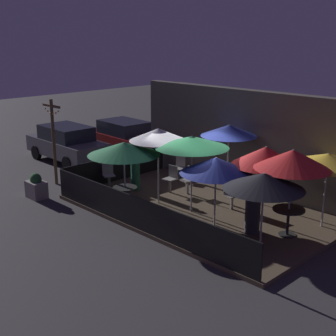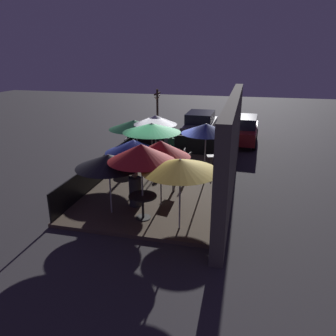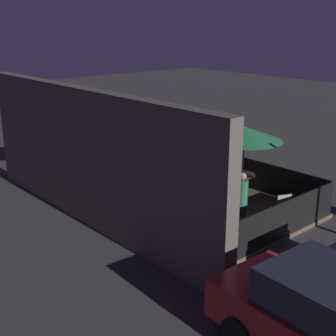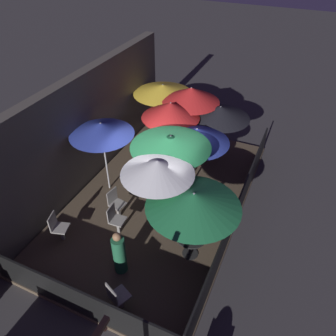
% 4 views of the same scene
% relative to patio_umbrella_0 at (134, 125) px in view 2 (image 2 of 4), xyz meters
% --- Properties ---
extents(ground_plane, '(60.00, 60.00, 0.00)m').
position_rel_patio_umbrella_0_xyz_m(ground_plane, '(1.63, 1.66, -2.08)').
color(ground_plane, '#383538').
extents(patio_deck, '(8.42, 4.99, 0.12)m').
position_rel_patio_umbrella_0_xyz_m(patio_deck, '(1.63, 1.66, -2.02)').
color(patio_deck, brown).
rests_on(patio_deck, ground_plane).
extents(building_wall, '(10.02, 0.36, 3.65)m').
position_rel_patio_umbrella_0_xyz_m(building_wall, '(1.63, 4.38, -0.25)').
color(building_wall, '#4C4742').
rests_on(building_wall, ground_plane).
extents(fence_front, '(8.22, 0.05, 0.95)m').
position_rel_patio_umbrella_0_xyz_m(fence_front, '(1.63, -0.79, -1.48)').
color(fence_front, black).
rests_on(fence_front, patio_deck).
extents(fence_side_left, '(0.05, 4.79, 0.95)m').
position_rel_patio_umbrella_0_xyz_m(fence_side_left, '(-2.53, 1.66, -1.48)').
color(fence_side_left, black).
rests_on(fence_side_left, patio_deck).
extents(patio_umbrella_0, '(2.27, 2.27, 2.16)m').
position_rel_patio_umbrella_0_xyz_m(patio_umbrella_0, '(0.00, 0.00, 0.00)').
color(patio_umbrella_0, '#B2B2B7').
rests_on(patio_umbrella_0, patio_deck).
extents(patio_umbrella_1, '(2.05, 2.05, 2.44)m').
position_rel_patio_umbrella_0_xyz_m(patio_umbrella_1, '(4.75, 1.89, 0.21)').
color(patio_umbrella_1, '#B2B2B7').
rests_on(patio_umbrella_1, patio_deck).
extents(patio_umbrella_2, '(1.91, 1.91, 2.45)m').
position_rel_patio_umbrella_0_xyz_m(patio_umbrella_2, '(1.40, 3.39, 0.30)').
color(patio_umbrella_2, '#B2B2B7').
rests_on(patio_umbrella_2, patio_deck).
extents(patio_umbrella_3, '(1.85, 1.85, 2.49)m').
position_rel_patio_umbrella_0_xyz_m(patio_umbrella_3, '(0.38, 1.10, 0.33)').
color(patio_umbrella_3, '#B2B2B7').
rests_on(patio_umbrella_3, patio_deck).
extents(patio_umbrella_4, '(1.98, 1.98, 2.29)m').
position_rel_patio_umbrella_0_xyz_m(patio_umbrella_4, '(3.69, 2.20, 0.05)').
color(patio_umbrella_4, '#B2B2B7').
rests_on(patio_umbrella_4, patio_deck).
extents(patio_umbrella_5, '(2.07, 2.07, 2.04)m').
position_rel_patio_umbrella_0_xyz_m(patio_umbrella_5, '(2.88, 0.98, -0.15)').
color(patio_umbrella_5, '#B2B2B7').
rests_on(patio_umbrella_5, patio_deck).
extents(patio_umbrella_6, '(2.09, 2.09, 2.00)m').
position_rel_patio_umbrella_0_xyz_m(patio_umbrella_6, '(4.64, 0.76, -0.17)').
color(patio_umbrella_6, '#B2B2B7').
rests_on(patio_umbrella_6, patio_deck).
extents(patio_umbrella_7, '(2.27, 2.27, 2.41)m').
position_rel_patio_umbrella_0_xyz_m(patio_umbrella_7, '(1.65, 1.30, 0.27)').
color(patio_umbrella_7, '#B2B2B7').
rests_on(patio_umbrella_7, patio_deck).
extents(patio_umbrella_8, '(2.23, 2.23, 2.17)m').
position_rel_patio_umbrella_0_xyz_m(patio_umbrella_8, '(5.11, 3.14, 0.04)').
color(patio_umbrella_8, '#B2B2B7').
rests_on(patio_umbrella_8, patio_deck).
extents(dining_table_0, '(0.78, 0.78, 0.71)m').
position_rel_patio_umbrella_0_xyz_m(dining_table_0, '(0.00, -0.00, -1.41)').
color(dining_table_0, black).
rests_on(dining_table_0, patio_deck).
extents(dining_table_1, '(0.89, 0.89, 0.77)m').
position_rel_patio_umbrella_0_xyz_m(dining_table_1, '(4.75, 1.89, -1.35)').
color(dining_table_1, black).
rests_on(dining_table_1, patio_deck).
extents(patio_chair_0, '(0.42, 0.42, 0.94)m').
position_rel_patio_umbrella_0_xyz_m(patio_chair_0, '(-0.13, 2.17, -1.44)').
color(patio_chair_0, gray).
rests_on(patio_chair_0, patio_deck).
extents(patio_chair_1, '(0.53, 0.53, 0.91)m').
position_rel_patio_umbrella_0_xyz_m(patio_chair_1, '(-2.09, 0.94, -1.46)').
color(patio_chair_1, gray).
rests_on(patio_chair_1, patio_deck).
extents(patio_chair_2, '(0.46, 0.46, 0.95)m').
position_rel_patio_umbrella_0_xyz_m(patio_chair_2, '(0.42, 2.50, -1.44)').
color(patio_chair_2, gray).
rests_on(patio_chair_2, patio_deck).
extents(patio_chair_3, '(0.49, 0.49, 0.90)m').
position_rel_patio_umbrella_0_xyz_m(patio_chair_3, '(-0.98, 3.46, -1.47)').
color(patio_chair_3, gray).
rests_on(patio_chair_3, patio_deck).
extents(patio_chair_4, '(0.47, 0.47, 0.91)m').
position_rel_patio_umbrella_0_xyz_m(patio_chair_4, '(2.36, 2.37, -1.46)').
color(patio_chair_4, gray).
rests_on(patio_chair_4, patio_deck).
extents(patron_0, '(0.45, 0.45, 1.35)m').
position_rel_patio_umbrella_0_xyz_m(patron_0, '(-1.16, 1.42, -1.34)').
color(patron_0, '#236642').
rests_on(patron_0, patio_deck).
extents(patron_1, '(0.59, 0.59, 1.25)m').
position_rel_patio_umbrella_0_xyz_m(patron_1, '(3.94, 1.36, -1.41)').
color(patron_1, '#333338').
rests_on(patron_1, patio_deck).
extents(planter_box, '(0.73, 0.51, 0.89)m').
position_rel_patio_umbrella_0_xyz_m(planter_box, '(-3.18, -1.36, -1.68)').
color(planter_box, gray).
rests_on(planter_box, ground_plane).
extents(light_post, '(1.10, 0.12, 3.23)m').
position_rel_patio_umbrella_0_xyz_m(light_post, '(-4.08, -0.04, -0.25)').
color(light_post, brown).
rests_on(light_post, ground_plane).
extents(parked_car_0, '(4.26, 1.84, 1.62)m').
position_rel_patio_umbrella_0_xyz_m(parked_car_0, '(-6.56, 2.05, -1.23)').
color(parked_car_0, '#5B5B60').
rests_on(parked_car_0, ground_plane).
extents(parked_car_1, '(4.14, 1.94, 1.62)m').
position_rel_patio_umbrella_0_xyz_m(parked_car_1, '(-5.75, 4.65, -1.23)').
color(parked_car_1, maroon).
rests_on(parked_car_1, ground_plane).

